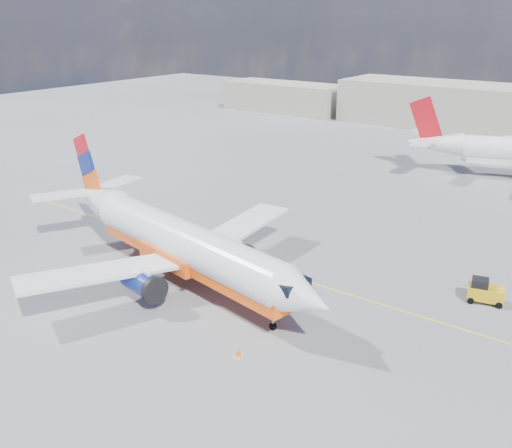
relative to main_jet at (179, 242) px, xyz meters
The scene contains 6 objects.
ground 6.79m from the main_jet, 26.55° to the left, with size 240.00×240.00×0.00m, color #59595E.
taxi_line 8.43m from the main_jet, 46.73° to the left, with size 70.00×0.15×0.01m, color yellow.
terminal_annex 84.55m from the main_jet, 117.98° to the left, with size 26.00×10.00×6.00m, color #ABA393.
main_jet is the anchor object (origin of this frame).
gse_tug 23.43m from the main_jet, 26.89° to the left, with size 2.79×2.12×1.80m.
traffic_cone 12.49m from the main_jet, 29.33° to the right, with size 0.45×0.45×0.63m.
Camera 1 is at (24.13, -32.50, 20.18)m, focal length 40.00 mm.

